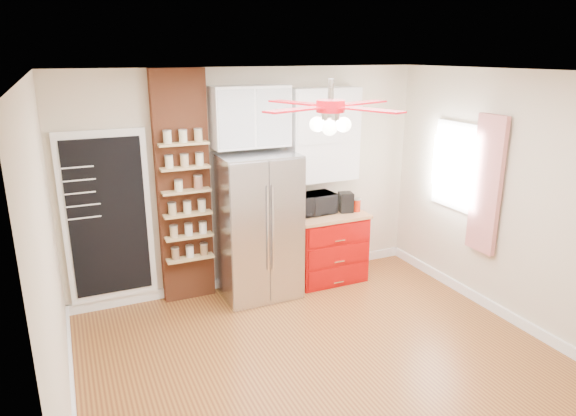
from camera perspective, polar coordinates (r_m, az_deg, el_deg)
name	(u,v)px	position (r m, az deg, el deg)	size (l,w,h in m)	color
floor	(324,361)	(5.17, 4.07, -16.64)	(4.50, 4.50, 0.00)	brown
ceiling	(331,72)	(4.32, 4.84, 14.78)	(4.50, 4.50, 0.00)	white
wall_back	(251,180)	(6.33, -4.19, 3.08)	(4.50, 0.02, 2.70)	beige
wall_front	(501,339)	(3.12, 22.56, -13.34)	(4.50, 0.02, 2.70)	beige
wall_left	(51,271)	(4.08, -24.86, -6.41)	(0.02, 4.00, 2.70)	beige
wall_right	(515,201)	(5.94, 23.92, 0.73)	(0.02, 4.00, 2.70)	beige
chalkboard	(108,218)	(6.02, -19.39, -1.04)	(0.95, 0.05, 1.95)	white
brick_pillar	(183,189)	(6.03, -11.54, 2.08)	(0.60, 0.16, 2.70)	brown
fridge	(258,226)	(6.11, -3.35, -2.05)	(0.90, 0.70, 1.75)	#B9B9BE
upper_glass_cabinet	(250,117)	(6.01, -4.23, 10.10)	(0.90, 0.35, 0.70)	white
red_cabinet	(327,246)	(6.68, 4.39, -4.25)	(0.94, 0.64, 0.90)	#9D0605
upper_shelf_unit	(323,135)	(6.46, 3.95, 8.12)	(0.90, 0.30, 1.15)	white
window	(456,166)	(6.49, 18.21, 4.44)	(0.04, 0.75, 1.05)	white
curtain	(486,185)	(6.10, 21.19, 2.41)	(0.06, 0.40, 1.55)	red
ceiling_fan	(330,107)	(4.34, 4.74, 11.14)	(1.40, 1.40, 0.44)	silver
toaster_oven	(316,203)	(6.48, 3.11, 0.51)	(0.47, 0.32, 0.26)	black
coffee_maker	(346,202)	(6.59, 6.43, 0.65)	(0.17, 0.18, 0.25)	black
canister_left	(356,205)	(6.63, 7.58, 0.29)	(0.11, 0.11, 0.16)	#A21D09
canister_right	(350,203)	(6.73, 6.91, 0.56)	(0.09, 0.09, 0.16)	red
pantry_jar_oats	(179,186)	(5.84, -12.07, 2.41)	(0.09, 0.09, 0.12)	beige
pantry_jar_beans	(198,182)	(5.91, -9.96, 2.83)	(0.10, 0.10, 0.14)	#906149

